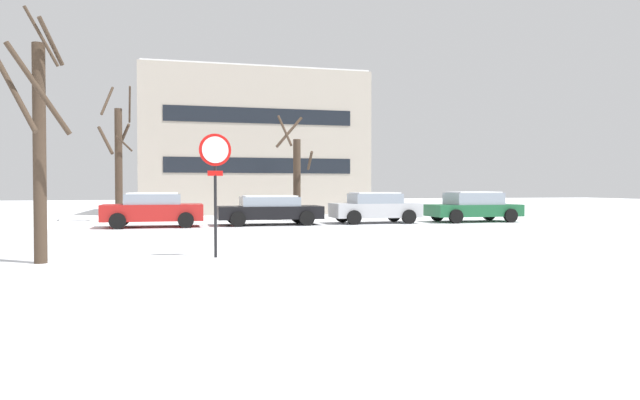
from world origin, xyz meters
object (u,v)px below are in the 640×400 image
at_px(stop_sign, 215,171).
at_px(parked_car_silver, 375,207).
at_px(parked_car_black, 269,209).
at_px(parked_car_red, 153,209).
at_px(parked_car_green, 473,206).

relative_size(stop_sign, parked_car_silver, 0.73).
xyz_separation_m(stop_sign, parked_car_black, (3.00, 10.87, -1.37)).
bearing_deg(parked_car_black, parked_car_red, -178.02).
bearing_deg(parked_car_silver, parked_car_red, -178.87).
relative_size(parked_car_black, parked_car_silver, 1.13).
relative_size(parked_car_red, parked_car_black, 0.89).
xyz_separation_m(parked_car_black, parked_car_silver, (4.86, 0.02, 0.05)).
height_order(stop_sign, parked_car_red, stop_sign).
height_order(parked_car_red, parked_car_black, parked_car_red).
xyz_separation_m(parked_car_red, parked_car_silver, (9.72, 0.19, -0.01)).
height_order(parked_car_silver, parked_car_green, parked_car_green).
bearing_deg(stop_sign, parked_car_silver, 54.18).
height_order(parked_car_black, parked_car_green, parked_car_green).
relative_size(parked_car_black, parked_car_green, 1.05).
relative_size(parked_car_red, parked_car_green, 0.93).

